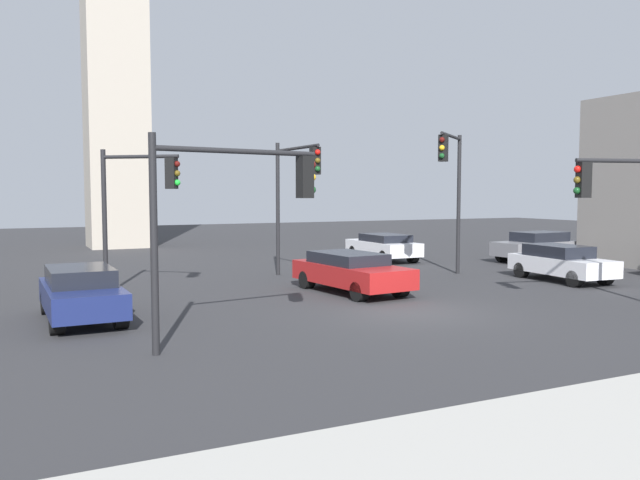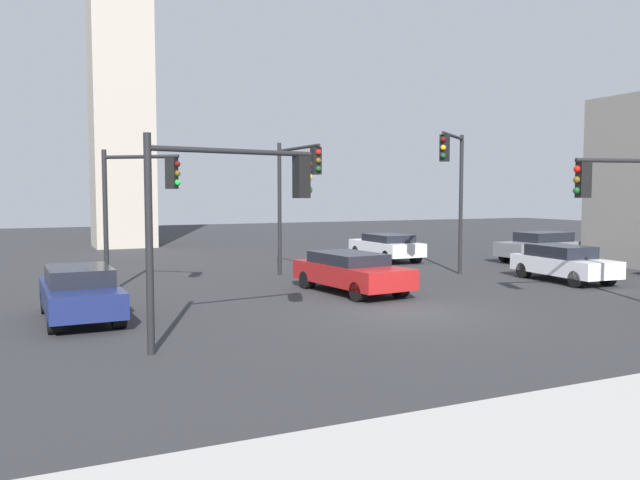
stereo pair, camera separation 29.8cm
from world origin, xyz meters
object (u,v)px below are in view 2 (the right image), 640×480
Objects in this scene: traffic_light_0 at (626,198)px; car_0 at (386,246)px; car_7 at (80,292)px; traffic_light_3 at (234,197)px; car_1 at (351,271)px; traffic_light_4 at (454,174)px; car_4 at (541,246)px; car_3 at (563,262)px; traffic_light_1 at (296,181)px; traffic_light_2 at (139,193)px.

car_0 is at bearing -78.94° from traffic_light_0.
car_0 is at bearing 120.71° from car_7.
traffic_light_3 is 8.33m from car_1.
traffic_light_4 reaches higher than car_4.
car_1 is 1.14× the size of car_3.
car_7 is at bearing -86.03° from car_3.
traffic_light_1 is 6.27m from traffic_light_4.
traffic_light_0 is 0.94× the size of traffic_light_2.
traffic_light_0 is 13.59m from car_4.
traffic_light_1 is 1.10× the size of car_1.
traffic_light_3 is at bearing -7.52° from traffic_light_4.
traffic_light_2 is 0.83× the size of traffic_light_4.
car_3 is (8.67, -1.00, -0.00)m from car_1.
car_4 is at bearing 161.66° from traffic_light_4.
car_4 is (7.53, 11.04, -2.46)m from traffic_light_0.
traffic_light_3 reaches higher than car_3.
car_0 is 17.83m from car_7.
traffic_light_4 is at bearing 17.42° from car_4.
traffic_light_3 is at bearing 138.62° from car_0.
car_0 is 9.57m from car_3.
traffic_light_4 is at bearing 100.14° from car_7.
traffic_light_4 is at bearing 34.73° from traffic_light_2.
traffic_light_1 is at bearing 123.68° from car_0.
traffic_light_3 reaches higher than car_0.
car_0 is at bearing 39.63° from traffic_light_3.
traffic_light_1 reaches higher than car_3.
traffic_light_2 reaches higher than car_7.
traffic_light_3 is at bearing -69.66° from car_3.
traffic_light_0 is 0.78× the size of traffic_light_4.
car_0 is at bearing 136.48° from car_1.
car_1 is (5.80, 5.40, -2.57)m from traffic_light_3.
traffic_light_0 reaches higher than car_0.
traffic_light_2 is at bearing -21.58° from traffic_light_0.
car_1 is (-5.50, -1.72, -3.41)m from traffic_light_4.
car_7 is at bearing 116.30° from traffic_light_3.
traffic_light_2 reaches higher than car_0.
car_4 reaches higher than car_1.
traffic_light_4 is 14.95m from car_7.
car_4 is 22.54m from car_7.
car_4 reaches higher than car_3.
traffic_light_0 is at bearing 50.06° from traffic_light_4.
traffic_light_4 is 7.44m from car_0.
car_3 is at bearing 8.14° from traffic_light_3.
car_4 is at bearing -118.36° from car_0.
traffic_light_2 is 1.05× the size of car_4.
traffic_light_2 is 15.87m from car_3.
car_1 is (0.41, -3.82, -3.11)m from traffic_light_1.
traffic_light_1 is at bearing 50.90° from traffic_light_3.
traffic_light_1 is 1.22× the size of car_0.
traffic_light_3 is (0.80, -7.81, -0.10)m from traffic_light_2.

